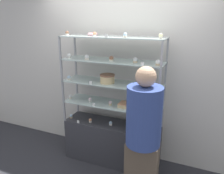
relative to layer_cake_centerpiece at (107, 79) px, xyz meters
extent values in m
plane|color=#2D2D33|center=(0.06, 0.03, -1.32)|extent=(20.00, 20.00, 0.00)
cube|color=silver|center=(0.06, 0.38, -0.02)|extent=(8.00, 0.05, 2.60)
cube|color=#333338|center=(0.06, 0.03, -1.00)|extent=(1.41, 0.40, 0.63)
cube|color=#99999E|center=(-0.64, 0.22, -0.53)|extent=(0.02, 0.02, 0.31)
cube|color=#99999E|center=(0.75, 0.22, -0.53)|extent=(0.02, 0.02, 0.31)
cube|color=#99999E|center=(-0.64, -0.16, -0.53)|extent=(0.02, 0.02, 0.31)
cube|color=#99999E|center=(0.75, -0.16, -0.53)|extent=(0.02, 0.02, 0.31)
cube|color=#B2C6C1|center=(0.06, 0.03, -0.38)|extent=(1.41, 0.40, 0.01)
cube|color=#99999E|center=(-0.64, 0.22, -0.22)|extent=(0.02, 0.02, 0.31)
cube|color=#99999E|center=(0.75, 0.22, -0.22)|extent=(0.02, 0.02, 0.31)
cube|color=#99999E|center=(-0.64, -0.16, -0.22)|extent=(0.02, 0.02, 0.31)
cube|color=#99999E|center=(0.75, -0.16, -0.22)|extent=(0.02, 0.02, 0.31)
cube|color=#B2C6C1|center=(0.06, 0.03, -0.07)|extent=(1.41, 0.40, 0.01)
cube|color=#99999E|center=(-0.64, 0.22, 0.10)|extent=(0.02, 0.02, 0.31)
cube|color=#99999E|center=(0.75, 0.22, 0.10)|extent=(0.02, 0.02, 0.31)
cube|color=#99999E|center=(-0.64, -0.16, 0.10)|extent=(0.02, 0.02, 0.31)
cube|color=#99999E|center=(0.75, -0.16, 0.10)|extent=(0.02, 0.02, 0.31)
cube|color=#B2C6C1|center=(0.06, 0.03, 0.25)|extent=(1.41, 0.40, 0.01)
cube|color=#99999E|center=(-0.64, 0.22, 0.41)|extent=(0.02, 0.02, 0.31)
cube|color=#99999E|center=(0.75, 0.22, 0.41)|extent=(0.02, 0.02, 0.31)
cube|color=#99999E|center=(-0.64, -0.16, 0.41)|extent=(0.02, 0.02, 0.31)
cube|color=#99999E|center=(0.75, -0.16, 0.41)|extent=(0.02, 0.02, 0.31)
cube|color=#B2C6C1|center=(0.06, 0.03, 0.56)|extent=(1.41, 0.40, 0.01)
cylinder|color=#DBBC84|center=(0.00, 0.00, -0.01)|extent=(0.20, 0.20, 0.10)
cylinder|color=#8C5B42|center=(0.00, 0.00, 0.05)|extent=(0.20, 0.20, 0.02)
cube|color=#DBBC84|center=(0.28, 0.00, -0.35)|extent=(0.18, 0.17, 0.05)
cube|color=#E5996B|center=(0.28, 0.00, -0.32)|extent=(0.18, 0.17, 0.01)
cylinder|color=#CCB28C|center=(-0.60, -0.04, -0.67)|extent=(0.05, 0.05, 0.02)
sphere|color=silver|center=(-0.60, -0.04, -0.65)|extent=(0.05, 0.05, 0.05)
cylinder|color=beige|center=(-0.26, -0.06, -0.67)|extent=(0.05, 0.05, 0.02)
sphere|color=#E5996B|center=(-0.26, -0.06, -0.65)|extent=(0.05, 0.05, 0.05)
cylinder|color=white|center=(0.06, -0.02, -0.67)|extent=(0.05, 0.05, 0.02)
sphere|color=silver|center=(0.06, -0.02, -0.65)|extent=(0.05, 0.05, 0.05)
cylinder|color=beige|center=(0.39, -0.08, -0.67)|extent=(0.05, 0.05, 0.02)
sphere|color=silver|center=(0.39, -0.08, -0.65)|extent=(0.05, 0.05, 0.05)
cylinder|color=#CCB28C|center=(0.72, -0.06, -0.67)|extent=(0.05, 0.05, 0.02)
sphere|color=#E5996B|center=(0.72, -0.06, -0.65)|extent=(0.05, 0.05, 0.05)
cube|color=white|center=(-0.41, -0.15, -0.66)|extent=(0.04, 0.00, 0.04)
cylinder|color=beige|center=(-0.60, -0.03, -0.36)|extent=(0.04, 0.04, 0.03)
sphere|color=white|center=(-0.60, -0.03, -0.33)|extent=(0.05, 0.05, 0.05)
cylinder|color=white|center=(-0.27, -0.02, -0.36)|extent=(0.04, 0.04, 0.03)
sphere|color=silver|center=(-0.27, -0.02, -0.33)|extent=(0.05, 0.05, 0.05)
cylinder|color=#CCB28C|center=(0.06, -0.03, -0.36)|extent=(0.04, 0.04, 0.03)
sphere|color=silver|center=(0.06, -0.03, -0.33)|extent=(0.05, 0.05, 0.05)
cylinder|color=beige|center=(0.69, -0.01, -0.36)|extent=(0.04, 0.04, 0.03)
sphere|color=silver|center=(0.69, -0.01, -0.33)|extent=(0.05, 0.05, 0.05)
cube|color=white|center=(-0.14, -0.15, -0.35)|extent=(0.04, 0.00, 0.04)
cylinder|color=beige|center=(-0.58, -0.07, -0.05)|extent=(0.05, 0.05, 0.02)
sphere|color=silver|center=(-0.58, -0.07, -0.02)|extent=(0.05, 0.05, 0.05)
cylinder|color=#CCB28C|center=(0.70, -0.07, -0.05)|extent=(0.05, 0.05, 0.02)
sphere|color=#F4EAB2|center=(0.70, -0.07, -0.02)|extent=(0.05, 0.05, 0.05)
cube|color=white|center=(-0.18, -0.15, -0.04)|extent=(0.04, 0.00, 0.04)
cylinder|color=white|center=(-0.58, -0.03, 0.26)|extent=(0.06, 0.06, 0.02)
sphere|color=white|center=(-0.58, -0.03, 0.29)|extent=(0.06, 0.06, 0.06)
cylinder|color=beige|center=(-0.28, -0.06, 0.26)|extent=(0.06, 0.06, 0.02)
sphere|color=white|center=(-0.28, -0.06, 0.29)|extent=(0.06, 0.06, 0.06)
cylinder|color=beige|center=(0.07, -0.02, 0.26)|extent=(0.06, 0.06, 0.02)
sphere|color=#8C5B42|center=(0.07, -0.02, 0.29)|extent=(0.06, 0.06, 0.06)
cylinder|color=#CCB28C|center=(0.39, 0.00, 0.26)|extent=(0.06, 0.06, 0.02)
sphere|color=white|center=(0.39, 0.00, 0.29)|extent=(0.06, 0.06, 0.06)
cylinder|color=#CCB28C|center=(0.69, -0.05, 0.26)|extent=(0.06, 0.06, 0.02)
sphere|color=white|center=(0.69, -0.05, 0.29)|extent=(0.06, 0.06, 0.06)
cube|color=white|center=(0.53, -0.15, 0.27)|extent=(0.04, 0.00, 0.04)
cylinder|color=white|center=(-0.59, -0.03, 0.58)|extent=(0.05, 0.05, 0.02)
sphere|color=#8C5B42|center=(-0.59, -0.03, 0.60)|extent=(0.05, 0.05, 0.05)
cylinder|color=white|center=(-0.15, -0.07, 0.58)|extent=(0.05, 0.05, 0.02)
sphere|color=#E5996B|center=(-0.15, -0.07, 0.60)|extent=(0.05, 0.05, 0.05)
cylinder|color=beige|center=(0.27, -0.07, 0.58)|extent=(0.05, 0.05, 0.02)
sphere|color=silver|center=(0.27, -0.07, 0.60)|extent=(0.05, 0.05, 0.05)
cylinder|color=beige|center=(0.70, -0.04, 0.58)|extent=(0.05, 0.05, 0.02)
sphere|color=#F4EAB2|center=(0.70, -0.04, 0.60)|extent=(0.05, 0.05, 0.05)
cube|color=white|center=(0.06, -0.15, 0.59)|extent=(0.04, 0.00, 0.04)
torus|color=#EFB2BC|center=(-0.25, 0.08, 0.59)|extent=(0.14, 0.14, 0.04)
cube|color=brown|center=(0.67, -0.53, -0.93)|extent=(0.37, 0.20, 0.77)
cylinder|color=#33478C|center=(0.67, -0.53, -0.22)|extent=(0.38, 0.38, 0.67)
sphere|color=tan|center=(0.67, -0.53, 0.22)|extent=(0.22, 0.22, 0.22)
camera|label=1|loc=(1.19, -2.64, 0.78)|focal=35.00mm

